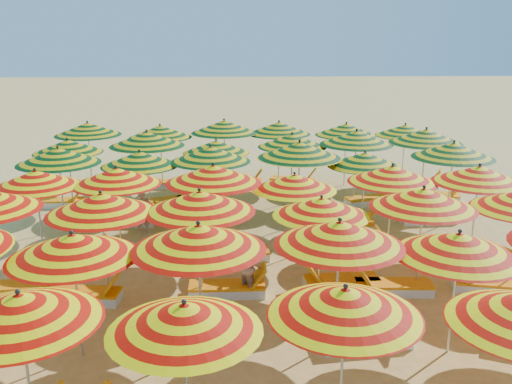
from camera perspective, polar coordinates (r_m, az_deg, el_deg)
ground at (r=15.13m, az=0.07°, el=-6.36°), size 120.00×120.00×0.00m
umbrella_1 at (r=8.52m, az=-22.57°, el=-10.70°), size 2.46×2.46×2.38m
umbrella_2 at (r=7.91m, az=-7.17°, el=-12.37°), size 2.80×2.80×2.27m
umbrella_3 at (r=8.20m, az=8.88°, el=-10.83°), size 2.39×2.39×2.35m
umbrella_7 at (r=10.39m, az=-17.89°, el=-5.17°), size 2.84×2.84×2.42m
umbrella_8 at (r=10.04m, az=-5.77°, el=-4.53°), size 2.95×2.95×2.55m
umbrella_9 at (r=10.37m, az=8.33°, el=-4.12°), size 2.61×2.61×2.51m
umbrella_10 at (r=10.62m, az=19.60°, el=-4.98°), size 2.70×2.70×2.40m
umbrella_13 at (r=12.47m, az=-15.24°, el=-1.14°), size 2.97×2.97×2.50m
umbrella_14 at (r=12.15m, az=-5.66°, el=-0.95°), size 2.51×2.51×2.53m
umbrella_15 at (r=12.56m, az=6.55°, el=-1.49°), size 2.47×2.47×2.27m
umbrella_16 at (r=12.97m, az=16.39°, el=-0.61°), size 2.83×2.83×2.49m
umbrella_18 at (r=15.37m, az=-21.19°, el=1.22°), size 2.45×2.45×2.41m
umbrella_19 at (r=14.98m, az=-13.80°, el=1.53°), size 2.54×2.54×2.42m
umbrella_20 at (r=14.29m, az=-4.31°, el=1.79°), size 2.58×2.58×2.57m
umbrella_21 at (r=14.47m, az=3.87°, el=0.98°), size 2.73×2.73×2.29m
umbrella_22 at (r=15.10m, az=13.48°, el=1.75°), size 2.78×2.78×2.45m
umbrella_23 at (r=15.54m, az=21.40°, el=1.64°), size 2.51×2.51×2.50m
umbrella_24 at (r=17.38m, az=-19.17°, el=3.43°), size 2.90×2.90×2.55m
umbrella_25 at (r=16.95m, az=-11.56°, el=3.26°), size 2.97×2.97×2.41m
umbrella_26 at (r=16.87m, az=-4.57°, el=3.80°), size 2.58×2.58×2.51m
umbrella_27 at (r=16.83m, az=4.37°, el=4.21°), size 3.31×3.31×2.65m
umbrella_28 at (r=17.09m, az=10.84°, el=3.22°), size 2.89×2.89×2.35m
umbrella_29 at (r=17.91m, az=19.15°, el=3.96°), size 2.78×2.78×2.61m
umbrella_30 at (r=19.53m, az=-18.32°, el=4.36°), size 2.35×2.35×2.38m
umbrella_31 at (r=18.98m, az=-10.86°, el=5.24°), size 3.24×3.24×2.63m
umbrella_32 at (r=18.77m, az=-4.01°, el=4.53°), size 2.79×2.79×2.33m
umbrella_33 at (r=19.21m, az=3.63°, el=5.15°), size 2.83×2.83×2.46m
umbrella_34 at (r=19.35m, az=10.01°, el=5.37°), size 3.06×3.06×2.59m
umbrella_35 at (r=19.98m, az=16.63°, el=5.37°), size 3.06×3.06×2.63m
umbrella_36 at (r=21.81m, az=-16.48°, el=6.07°), size 3.01×3.01×2.56m
umbrella_37 at (r=21.22m, az=-9.56°, el=5.98°), size 2.61×2.61×2.45m
umbrella_38 at (r=21.18m, az=-3.20°, el=6.53°), size 3.01×3.01×2.61m
umbrella_39 at (r=21.38m, az=2.31°, el=6.41°), size 3.03×3.03×2.51m
umbrella_40 at (r=21.65m, az=9.00°, el=6.19°), size 2.81×2.81×2.45m
umbrella_41 at (r=22.28m, az=14.69°, el=5.99°), size 2.97×2.97×2.39m
lounger_3 at (r=11.25m, az=11.10°, el=-14.15°), size 1.79×0.79×0.69m
lounger_5 at (r=14.00m, az=-22.22°, el=-8.84°), size 1.80×0.82×0.69m
lounger_6 at (r=13.20m, az=-16.87°, el=-9.83°), size 1.78×0.76×0.69m
lounger_7 at (r=12.97m, az=-2.70°, el=-9.60°), size 1.74×0.59×0.69m
lounger_8 at (r=13.42m, az=8.36°, el=-8.85°), size 1.77×0.71×0.69m
lounger_9 at (r=13.39m, az=13.42°, el=-9.19°), size 1.75×0.65×0.69m
lounger_10 at (r=14.15m, az=22.30°, el=-8.58°), size 1.82×0.94×0.69m
lounger_11 at (r=15.29m, az=-11.60°, el=-5.84°), size 1.82×1.21×0.69m
lounger_12 at (r=14.82m, az=-2.21°, el=-6.23°), size 1.78×0.73×0.69m
lounger_13 at (r=15.79m, az=14.82°, el=-5.36°), size 1.77×0.70×0.69m
lounger_14 at (r=17.79m, az=-12.69°, el=-2.79°), size 1.75×0.63×0.69m
lounger_15 at (r=17.58m, az=-6.36°, el=-2.71°), size 1.81×0.90×0.69m
lounger_16 at (r=17.28m, az=9.05°, el=-3.14°), size 1.82×0.93×0.69m
lounger_17 at (r=18.34m, az=16.68°, el=-2.51°), size 1.78×0.73×0.69m
lounger_18 at (r=20.29m, az=-19.07°, el=-0.97°), size 1.74×0.60×0.69m
lounger_19 at (r=19.50m, az=-8.76°, el=-0.92°), size 1.83×1.15×0.69m
lounger_20 at (r=19.40m, az=-5.37°, el=-0.89°), size 1.79×0.80×0.69m
lounger_21 at (r=19.86m, az=11.47°, el=-0.75°), size 1.83×1.04×0.69m
lounger_22 at (r=20.85m, az=17.54°, el=-0.39°), size 1.83×1.10×0.69m
lounger_23 at (r=21.68m, az=-7.72°, el=0.83°), size 1.76×0.66×0.69m
lounger_24 at (r=21.76m, az=-1.54°, el=1.03°), size 1.80×0.82×0.69m
lounger_25 at (r=21.90m, az=3.80°, el=1.09°), size 1.83×1.11×0.69m
lounger_26 at (r=22.70m, az=15.90°, el=1.05°), size 1.82×1.24×0.69m
beachgoer_a at (r=16.86m, az=-11.21°, el=-1.92°), size 0.58×0.51×1.32m
beachgoer_b at (r=12.79m, az=-0.68°, el=-7.44°), size 0.81×0.81×1.33m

